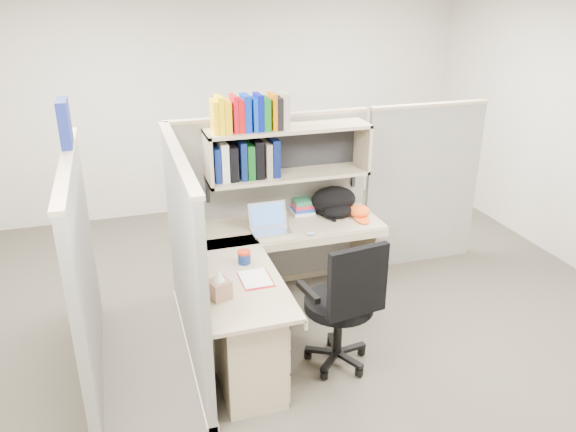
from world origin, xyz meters
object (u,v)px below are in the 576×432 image
object	(u,v)px
backpack	(336,202)
snack_canister	(244,257)
desk	(262,314)
laptop	(271,219)
task_chair	(341,324)

from	to	relation	value
backpack	snack_canister	distance (m)	1.21
snack_canister	desk	bearing A→B (deg)	-77.04
desk	laptop	world-z (taller)	laptop
snack_canister	task_chair	xyz separation A→B (m)	(0.60, -0.48, -0.40)
task_chair	snack_canister	bearing A→B (deg)	141.62
desk	snack_canister	size ratio (longest dim) A/B	17.44
desk	laptop	bearing A→B (deg)	69.37
laptop	desk	bearing A→B (deg)	-110.62
laptop	backpack	bearing A→B (deg)	16.60
desk	backpack	world-z (taller)	backpack
backpack	snack_canister	bearing A→B (deg)	-151.63
snack_canister	task_chair	bearing A→B (deg)	-38.38
laptop	snack_canister	world-z (taller)	laptop
laptop	snack_canister	distance (m)	0.59
laptop	snack_canister	xyz separation A→B (m)	(-0.34, -0.48, -0.07)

